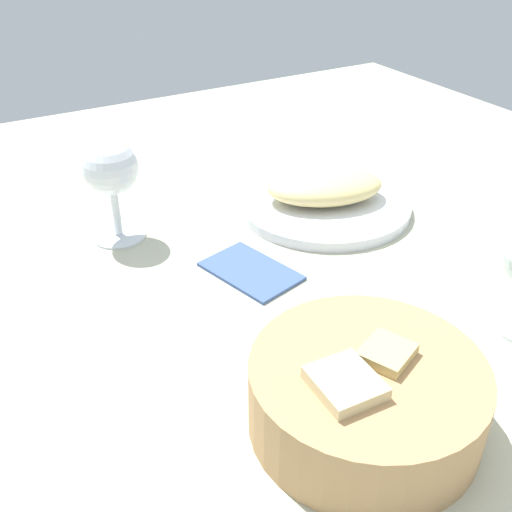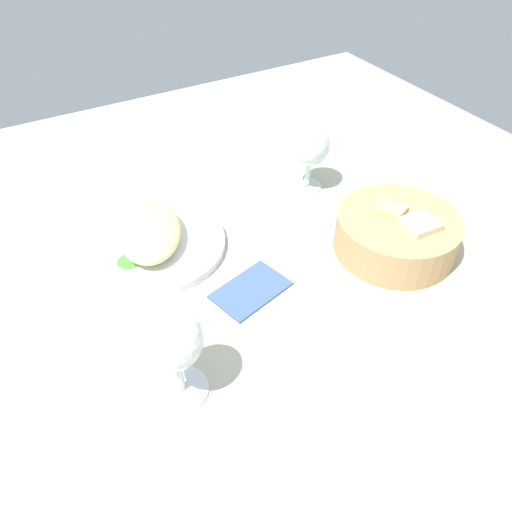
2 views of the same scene
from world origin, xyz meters
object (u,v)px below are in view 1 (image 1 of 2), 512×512
Objects in this scene: plate at (323,204)px; bread_basket at (365,395)px; folded_napkin at (251,270)px; wine_glass_near at (111,174)px.

bread_basket is at bearing 59.46° from plate.
plate is 1.24× the size of bread_basket.
bread_basket is 24.95cm from folded_napkin.
wine_glass_near reaches higher than folded_napkin.
plate is 18.80cm from folded_napkin.
plate is 39.04cm from bread_basket.
plate is at bearing -120.54° from bread_basket.
plate is 28.79cm from wine_glass_near.
bread_basket is (19.79, 33.55, 2.60)cm from plate.
wine_glass_near reaches higher than bread_basket.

